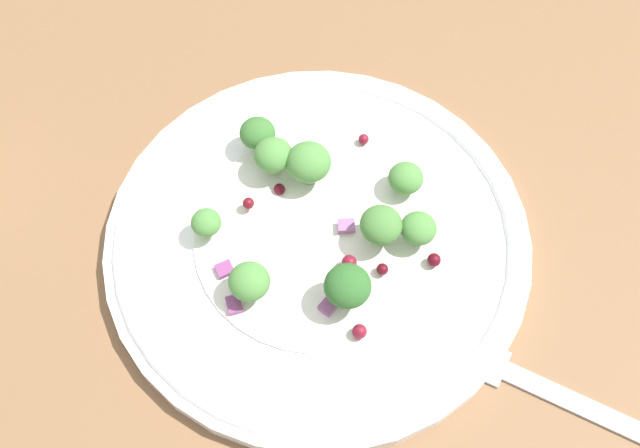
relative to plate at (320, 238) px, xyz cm
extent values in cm
cube|color=brown|center=(2.63, 0.18, -1.86)|extent=(180.00, 180.00, 2.00)
cylinder|color=white|center=(0.00, 0.00, -0.26)|extent=(27.71, 27.71, 1.20)
torus|color=white|center=(0.00, 0.00, 0.34)|extent=(26.49, 26.49, 1.00)
cylinder|color=white|center=(0.00, 0.00, 0.44)|extent=(16.07, 16.07, 0.20)
cylinder|color=#9EC684|center=(3.67, 6.19, 1.10)|extent=(0.73, 0.73, 0.73)
ellipsoid|color=#4C843D|center=(3.67, 6.19, 1.98)|extent=(1.95, 1.95, 1.46)
cylinder|color=#8EB77A|center=(-3.50, -5.11, 1.03)|extent=(0.86, 0.86, 0.86)
ellipsoid|color=#4C843D|center=(-3.50, -5.11, 2.07)|extent=(2.31, 2.31, 1.73)
cylinder|color=#ADD18E|center=(8.03, -0.03, 1.04)|extent=(0.91, 0.91, 0.91)
ellipsoid|color=#386B2D|center=(8.03, -0.03, 2.13)|extent=(2.43, 2.43, 1.82)
cylinder|color=#9EC684|center=(-1.43, 5.78, 1.04)|extent=(0.96, 0.96, 0.96)
ellipsoid|color=#4C843D|center=(-1.43, 5.78, 2.19)|extent=(2.56, 2.56, 1.92)
cylinder|color=#8EB77A|center=(4.06, -1.51, 1.17)|extent=(1.11, 1.11, 1.11)
ellipsoid|color=#4C843D|center=(4.06, -1.51, 2.50)|extent=(2.96, 2.96, 2.22)
cylinder|color=#ADD18E|center=(5.77, 0.52, 1.24)|extent=(0.97, 0.97, 0.97)
ellipsoid|color=#4C843D|center=(5.77, 0.52, 2.40)|extent=(2.58, 2.58, 1.94)
cylinder|color=#8EB77A|center=(-4.85, 0.94, 1.38)|extent=(1.07, 1.07, 1.07)
ellipsoid|color=#2D6028|center=(-4.85, 0.94, 2.66)|extent=(2.86, 2.86, 2.15)
cylinder|color=#8EB77A|center=(0.13, -6.59, 0.81)|extent=(0.87, 0.87, 0.87)
ellipsoid|color=#4C843D|center=(0.13, -6.59, 1.85)|extent=(2.32, 2.32, 1.74)
cylinder|color=#8EB77A|center=(-2.30, -3.06, 1.32)|extent=(1.01, 1.01, 1.01)
ellipsoid|color=#477A38|center=(-2.30, -3.06, 2.53)|extent=(2.69, 2.69, 2.01)
sphere|color=maroon|center=(-7.15, 1.45, 1.03)|extent=(0.91, 0.91, 0.91)
sphere|color=maroon|center=(-3.00, -0.35, 1.23)|extent=(0.98, 0.98, 0.98)
sphere|color=#4C0A14|center=(-4.38, -1.95, 1.06)|extent=(0.76, 0.76, 0.76)
sphere|color=maroon|center=(3.96, 3.09, 1.27)|extent=(0.77, 0.77, 0.77)
sphere|color=#4C0A14|center=(4.18, 0.69, 0.76)|extent=(0.77, 0.77, 0.77)
sphere|color=#4C0A14|center=(-5.48, -5.09, 1.08)|extent=(0.87, 0.87, 0.87)
sphere|color=maroon|center=(4.66, -6.21, 0.97)|extent=(0.73, 0.73, 0.73)
cube|color=#843D75|center=(-1.72, 7.10, 0.81)|extent=(1.34, 1.13, 0.35)
cube|color=#A35B93|center=(-0.54, -1.66, 0.95)|extent=(1.31, 1.38, 0.37)
cube|color=#934C84|center=(-4.68, 2.14, 0.74)|extent=(1.22, 1.31, 0.44)
cube|color=#843D75|center=(0.75, 6.52, 0.67)|extent=(1.03, 1.11, 0.51)
cube|color=silver|center=(-19.52, -9.33, -0.61)|extent=(13.25, 9.15, 0.50)
cube|color=silver|center=(-11.71, -4.28, -0.61)|extent=(4.33, 3.97, 0.50)
camera|label=1|loc=(-20.29, 11.88, 44.25)|focal=43.08mm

